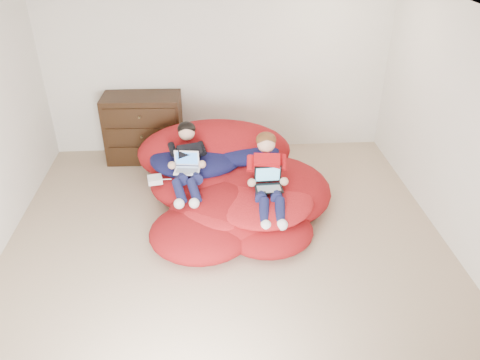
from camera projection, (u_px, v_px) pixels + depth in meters
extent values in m
cube|color=tan|center=(227.00, 255.00, 5.34)|extent=(5.10, 5.10, 0.25)
cube|color=silver|center=(218.00, 69.00, 6.78)|extent=(5.10, 0.02, 2.50)
cube|color=silver|center=(470.00, 140.00, 4.78)|extent=(0.02, 5.10, 2.50)
cube|color=white|center=(223.00, 16.00, 3.98)|extent=(5.10, 5.10, 0.02)
cube|color=black|center=(144.00, 128.00, 6.85)|extent=(1.12, 0.59, 0.99)
cube|color=black|center=(144.00, 155.00, 6.76)|extent=(0.99, 0.06, 0.24)
cylinder|color=#4C3F26|center=(144.00, 155.00, 6.74)|extent=(0.03, 0.06, 0.03)
cube|color=black|center=(142.00, 136.00, 6.61)|extent=(0.99, 0.06, 0.24)
cylinder|color=#4C3F26|center=(142.00, 137.00, 6.59)|extent=(0.03, 0.06, 0.03)
cube|color=black|center=(140.00, 117.00, 6.46)|extent=(0.99, 0.06, 0.24)
cylinder|color=#4C3F26|center=(139.00, 117.00, 6.44)|extent=(0.03, 0.06, 0.03)
ellipsoid|color=#9E1115|center=(204.00, 182.00, 6.07)|extent=(1.39, 1.24, 0.50)
ellipsoid|color=#9E1115|center=(268.00, 190.00, 5.93)|extent=(1.60, 1.56, 0.58)
ellipsoid|color=#9E1115|center=(236.00, 210.00, 5.58)|extent=(1.62, 1.30, 0.52)
ellipsoid|color=#9E1115|center=(202.00, 232.00, 5.28)|extent=(1.19, 1.09, 0.40)
ellipsoid|color=#9E1115|center=(268.00, 231.00, 5.32)|extent=(1.05, 0.95, 0.34)
ellipsoid|color=#9E1115|center=(215.00, 153.00, 6.37)|extent=(2.08, 0.92, 0.92)
ellipsoid|color=#121442|center=(196.00, 158.00, 6.07)|extent=(1.21, 0.99, 0.31)
ellipsoid|color=#121442|center=(241.00, 151.00, 6.15)|extent=(1.01, 0.71, 0.24)
ellipsoid|color=red|center=(262.00, 199.00, 5.49)|extent=(1.22, 1.22, 0.22)
ellipsoid|color=red|center=(222.00, 209.00, 5.39)|extent=(0.94, 0.84, 0.17)
ellipsoid|color=beige|center=(183.00, 137.00, 6.28)|extent=(0.42, 0.27, 0.27)
cube|color=black|center=(187.00, 155.00, 5.83)|extent=(0.39, 0.48, 0.41)
sphere|color=tan|center=(187.00, 132.00, 5.84)|extent=(0.21, 0.21, 0.21)
ellipsoid|color=black|center=(187.00, 129.00, 5.84)|extent=(0.23, 0.22, 0.18)
cylinder|color=#13153B|center=(180.00, 176.00, 5.62)|extent=(0.22, 0.36, 0.19)
cylinder|color=#13153B|center=(179.00, 191.00, 5.38)|extent=(0.19, 0.34, 0.21)
sphere|color=white|center=(179.00, 204.00, 5.27)|extent=(0.12, 0.12, 0.12)
cylinder|color=#13153B|center=(194.00, 176.00, 5.63)|extent=(0.22, 0.36, 0.19)
cylinder|color=#13153B|center=(194.00, 191.00, 5.39)|extent=(0.19, 0.34, 0.21)
sphere|color=white|center=(194.00, 203.00, 5.28)|extent=(0.12, 0.12, 0.12)
cube|color=red|center=(266.00, 169.00, 5.53)|extent=(0.34, 0.37, 0.47)
sphere|color=tan|center=(266.00, 144.00, 5.46)|extent=(0.21, 0.21, 0.21)
ellipsoid|color=#523015|center=(266.00, 140.00, 5.47)|extent=(0.24, 0.23, 0.18)
cylinder|color=#13153B|center=(261.00, 194.00, 5.39)|extent=(0.18, 0.36, 0.19)
cylinder|color=#13153B|center=(264.00, 212.00, 5.14)|extent=(0.15, 0.35, 0.22)
sphere|color=white|center=(266.00, 225.00, 5.02)|extent=(0.13, 0.13, 0.13)
cylinder|color=#13153B|center=(276.00, 194.00, 5.40)|extent=(0.18, 0.36, 0.19)
cylinder|color=#13153B|center=(280.00, 211.00, 5.15)|extent=(0.15, 0.35, 0.22)
sphere|color=white|center=(282.00, 225.00, 5.03)|extent=(0.13, 0.13, 0.13)
cube|color=white|center=(187.00, 171.00, 5.60)|extent=(0.33, 0.25, 0.01)
cube|color=gray|center=(187.00, 171.00, 5.59)|extent=(0.27, 0.15, 0.00)
cube|color=white|center=(187.00, 158.00, 5.65)|extent=(0.30, 0.08, 0.21)
cube|color=#3C78CC|center=(187.00, 158.00, 5.64)|extent=(0.26, 0.06, 0.17)
cube|color=black|center=(269.00, 188.00, 5.37)|extent=(0.32, 0.23, 0.01)
cube|color=gray|center=(269.00, 188.00, 5.36)|extent=(0.27, 0.13, 0.00)
cube|color=black|center=(268.00, 174.00, 5.41)|extent=(0.32, 0.05, 0.22)
cube|color=#4C93B3|center=(268.00, 174.00, 5.41)|extent=(0.28, 0.03, 0.18)
cube|color=white|center=(155.00, 180.00, 5.72)|extent=(0.20, 0.20, 0.06)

